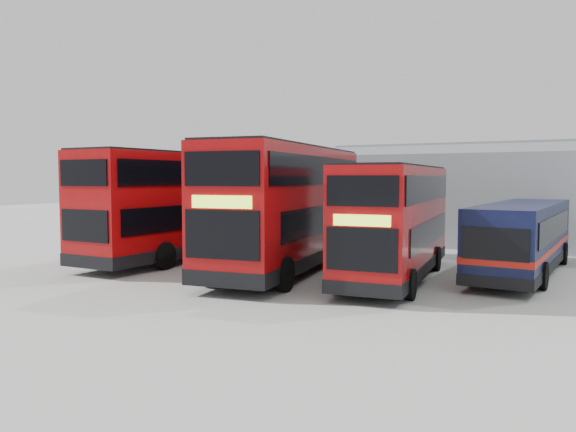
{
  "coord_description": "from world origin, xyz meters",
  "views": [
    {
      "loc": [
        8.16,
        -15.61,
        3.77
      ],
      "look_at": [
        -3.24,
        5.46,
        2.1
      ],
      "focal_mm": 35.0,
      "sensor_mm": 36.0,
      "label": 1
    }
  ],
  "objects": [
    {
      "name": "double_decker_centre",
      "position": [
        -2.54,
        4.21,
        2.49
      ],
      "size": [
        4.49,
        12.07,
        5.0
      ],
      "rotation": [
        0.0,
        0.0,
        0.14
      ],
      "color": "#9B080B",
      "rests_on": "ground"
    },
    {
      "name": "ground_plane",
      "position": [
        0.0,
        0.0,
        0.0
      ],
      "size": [
        120.0,
        120.0,
        0.0
      ],
      "primitive_type": "plane",
      "color": "#ACACA6",
      "rests_on": "ground"
    },
    {
      "name": "double_decker_left",
      "position": [
        -8.36,
        4.77,
        2.42
      ],
      "size": [
        2.97,
        11.55,
        4.87
      ],
      "rotation": [
        0.0,
        0.0,
        3.14
      ],
      "color": "#9B080B",
      "rests_on": "ground"
    },
    {
      "name": "office_block",
      "position": [
        -14.0,
        17.99,
        2.58
      ],
      "size": [
        12.3,
        8.32,
        5.12
      ],
      "color": "navy",
      "rests_on": "ground"
    },
    {
      "name": "single_decker_blue",
      "position": [
        5.88,
        7.63,
        1.37
      ],
      "size": [
        2.92,
        10.28,
        2.75
      ],
      "rotation": [
        0.0,
        0.0,
        3.09
      ],
      "color": "black",
      "rests_on": "ground"
    },
    {
      "name": "panel_van",
      "position": [
        -17.0,
        11.35,
        1.1
      ],
      "size": [
        3.24,
        4.8,
        1.96
      ],
      "rotation": [
        0.0,
        0.0,
        0.36
      ],
      "color": "white",
      "rests_on": "ground"
    },
    {
      "name": "double_decker_right",
      "position": [
        1.88,
        4.38,
        2.08
      ],
      "size": [
        3.4,
        10.08,
        4.19
      ],
      "rotation": [
        0.0,
        0.0,
        0.11
      ],
      "color": "#9B080B",
      "rests_on": "ground"
    }
  ]
}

